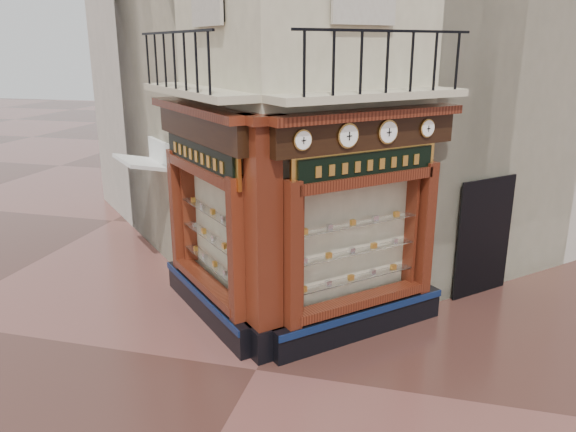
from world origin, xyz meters
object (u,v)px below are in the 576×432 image
(clock_c, at_px, (388,132))
(clock_d, at_px, (427,128))
(signboard_left, at_px, (200,156))
(signboard_right, at_px, (367,165))
(awning, at_px, (149,266))
(clock_b, at_px, (348,136))
(corner_pilaster, at_px, (264,244))
(clock_a, at_px, (303,140))

(clock_c, bearing_deg, clock_d, 0.00)
(clock_d, distance_m, signboard_left, 3.92)
(signboard_right, bearing_deg, clock_d, -5.51)
(awning, bearing_deg, clock_c, -154.09)
(clock_c, height_order, signboard_left, clock_c)
(clock_d, bearing_deg, signboard_right, 174.49)
(clock_b, height_order, signboard_left, clock_b)
(clock_b, distance_m, signboard_left, 2.74)
(corner_pilaster, distance_m, awning, 5.22)
(clock_c, bearing_deg, awning, 115.91)
(clock_b, xyz_separation_m, awning, (-4.95, 2.46, -3.62))
(clock_c, bearing_deg, clock_a, 180.00)
(awning, xyz_separation_m, signboard_left, (2.30, -2.04, 3.10))
(clock_d, bearing_deg, clock_b, 180.00)
(clock_b, bearing_deg, clock_d, -0.00)
(corner_pilaster, xyz_separation_m, awning, (-3.76, 3.05, -1.95))
(corner_pilaster, relative_size, clock_a, 12.72)
(corner_pilaster, xyz_separation_m, clock_d, (2.35, 1.75, 1.67))
(awning, distance_m, signboard_left, 4.36)
(clock_a, distance_m, signboard_right, 1.42)
(corner_pilaster, height_order, clock_c, corner_pilaster)
(clock_a, xyz_separation_m, signboard_left, (-2.07, 1.01, -0.52))
(clock_b, relative_size, awning, 0.26)
(clock_b, relative_size, signboard_left, 0.17)
(corner_pilaster, relative_size, signboard_left, 1.76)
(clock_a, relative_size, signboard_right, 0.15)
(corner_pilaster, distance_m, clock_a, 1.78)
(clock_d, height_order, signboard_right, clock_d)
(signboard_left, xyz_separation_m, signboard_right, (2.92, -0.00, 0.00))
(signboard_right, bearing_deg, awning, 113.68)
(awning, relative_size, signboard_left, 0.67)
(clock_a, relative_size, clock_d, 1.01)
(clock_d, distance_m, signboard_right, 1.26)
(clock_a, distance_m, clock_c, 1.61)
(clock_c, relative_size, clock_d, 1.26)
(clock_b, distance_m, clock_d, 1.64)
(clock_a, height_order, clock_b, clock_b)
(signboard_left, bearing_deg, corner_pilaster, -169.75)
(clock_a, distance_m, awning, 6.44)
(clock_d, height_order, signboard_left, clock_d)
(clock_a, xyz_separation_m, signboard_right, (0.85, 1.01, -0.52))
(clock_c, xyz_separation_m, signboard_left, (-3.21, -0.13, -0.52))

